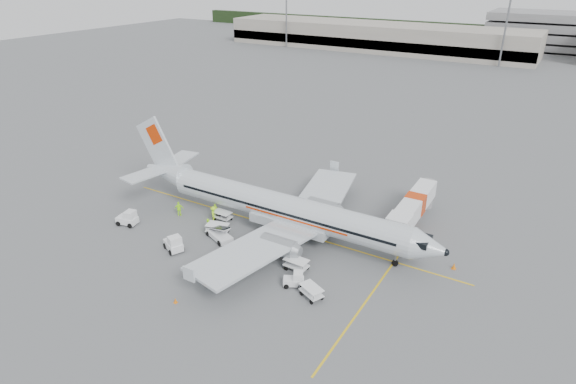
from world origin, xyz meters
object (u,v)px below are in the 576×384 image
Objects in this scene: jet_bridge at (414,210)px; tug_mid at (173,242)px; aircraft at (285,191)px; tug_aft at (127,218)px; tug_fore at (294,279)px; belt_loader at (219,228)px.

tug_mid is (-20.34, -18.59, -0.98)m from jet_bridge.
jet_bridge is (11.96, 9.32, -3.42)m from aircraft.
tug_aft is (-28.98, -17.18, -1.00)m from jet_bridge.
jet_bridge is 7.47× the size of tug_fore.
tug_fore is (-6.07, -17.48, -1.16)m from jet_bridge.
belt_loader is 11.98m from tug_fore.
aircraft is 8.48m from belt_loader.
belt_loader is at bearing -138.80° from aircraft.
tug_mid is at bearing -100.29° from belt_loader.
tug_fore is (11.52, -3.24, -0.58)m from belt_loader.
aircraft is 7.84× the size of belt_loader.
aircraft reaches higher than jet_bridge.
aircraft reaches higher than tug_fore.
aircraft is 16.34× the size of tug_aft.
tug_mid is at bearing -21.59° from tug_aft.
aircraft is at bearing 73.43° from tug_mid.
tug_mid is (-8.38, -9.27, -4.40)m from aircraft.
aircraft reaches higher than tug_mid.
aircraft is at bearing 12.48° from tug_aft.
belt_loader is (-5.62, -4.93, -4.00)m from aircraft.
belt_loader is 5.16m from tug_mid.
belt_loader is 2.03× the size of tug_mid.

